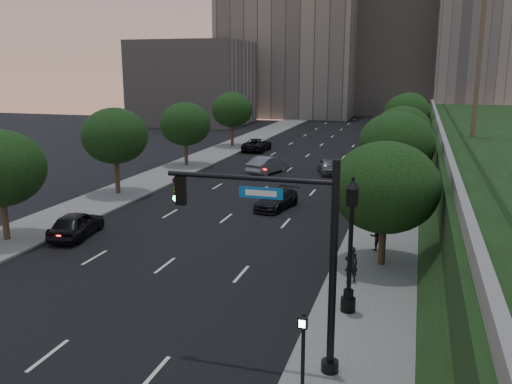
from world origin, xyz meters
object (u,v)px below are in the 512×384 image
(sedan_mid_left, at_px, (268,165))
(sedan_far_left, at_px, (257,145))
(sedan_near_left, at_px, (76,224))
(pedestrian_c, at_px, (390,205))
(sedan_near_right, at_px, (276,200))
(traffic_signal_mast, at_px, (298,264))
(pedestrian_a, at_px, (351,264))
(street_lamp, at_px, (350,252))
(sedan_far_right, at_px, (328,166))
(pedestrian_b, at_px, (377,236))

(sedan_mid_left, bearing_deg, sedan_far_left, -50.78)
(sedan_near_left, bearing_deg, sedan_far_left, -99.31)
(sedan_mid_left, distance_m, pedestrian_c, 17.70)
(sedan_near_right, bearing_deg, traffic_signal_mast, -61.62)
(traffic_signal_mast, xyz_separation_m, sedan_near_left, (-15.32, 10.27, -2.91))
(pedestrian_a, bearing_deg, sedan_far_left, -91.32)
(street_lamp, relative_size, sedan_near_left, 1.25)
(sedan_near_right, bearing_deg, sedan_far_left, 121.52)
(street_lamp, distance_m, pedestrian_a, 3.49)
(sedan_far_right, bearing_deg, sedan_far_left, 113.94)
(sedan_mid_left, relative_size, sedan_far_left, 0.91)
(traffic_signal_mast, relative_size, pedestrian_c, 3.82)
(street_lamp, height_order, sedan_near_left, street_lamp)
(sedan_far_left, relative_size, sedan_far_right, 1.31)
(sedan_near_left, distance_m, pedestrian_c, 19.31)
(sedan_near_right, bearing_deg, sedan_far_right, 96.18)
(sedan_far_left, xyz_separation_m, pedestrian_c, (16.64, -26.09, 0.32))
(sedan_near_left, height_order, sedan_mid_left, sedan_mid_left)
(traffic_signal_mast, relative_size, sedan_mid_left, 1.42)
(sedan_far_right, relative_size, pedestrian_a, 2.45)
(sedan_mid_left, xyz_separation_m, sedan_far_left, (-4.89, 12.85, -0.06))
(sedan_mid_left, xyz_separation_m, pedestrian_a, (10.66, -24.56, 0.18))
(pedestrian_c, bearing_deg, sedan_near_right, -30.39)
(pedestrian_a, relative_size, pedestrian_b, 1.10)
(sedan_near_left, relative_size, pedestrian_b, 2.94)
(sedan_far_right, distance_m, pedestrian_c, 15.84)
(sedan_near_right, relative_size, pedestrian_c, 2.40)
(sedan_mid_left, height_order, sedan_far_left, sedan_mid_left)
(traffic_signal_mast, distance_m, pedestrian_c, 19.24)
(sedan_mid_left, xyz_separation_m, pedestrian_b, (11.43, -19.76, 0.10))
(sedan_far_right, xyz_separation_m, pedestrian_a, (5.24, -25.85, 0.29))
(pedestrian_c, bearing_deg, sedan_near_left, 2.95)
(sedan_far_left, distance_m, sedan_near_right, 26.73)
(pedestrian_c, bearing_deg, traffic_signal_mast, 60.39)
(street_lamp, distance_m, sedan_near_left, 17.46)
(street_lamp, xyz_separation_m, pedestrian_c, (0.83, 14.39, -1.57))
(sedan_near_right, distance_m, pedestrian_c, 7.79)
(sedan_near_left, height_order, sedan_far_right, sedan_near_left)
(street_lamp, distance_m, sedan_near_right, 16.89)
(street_lamp, distance_m, sedan_far_left, 43.50)
(pedestrian_a, height_order, pedestrian_c, pedestrian_c)
(traffic_signal_mast, bearing_deg, sedan_far_left, 108.10)
(street_lamp, height_order, pedestrian_a, street_lamp)
(traffic_signal_mast, relative_size, street_lamp, 1.25)
(sedan_near_left, distance_m, sedan_mid_left, 22.61)
(traffic_signal_mast, bearing_deg, sedan_far_right, 97.51)
(sedan_near_right, height_order, pedestrian_a, pedestrian_a)
(sedan_far_left, distance_m, sedan_far_right, 15.50)
(street_lamp, bearing_deg, traffic_signal_mast, -103.35)
(street_lamp, bearing_deg, pedestrian_b, 86.32)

